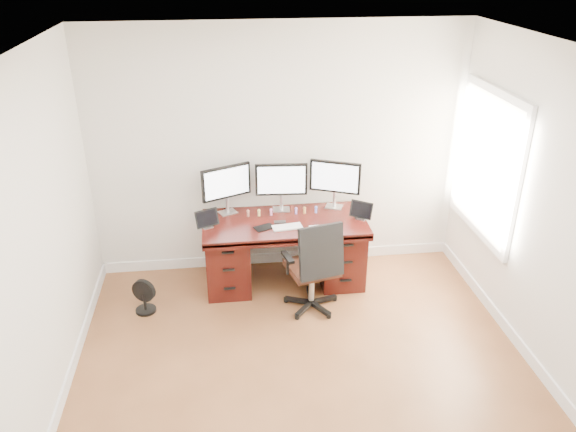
{
  "coord_description": "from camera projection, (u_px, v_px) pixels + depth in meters",
  "views": [
    {
      "loc": [
        -0.62,
        -3.4,
        3.35
      ],
      "look_at": [
        0.0,
        1.5,
        0.95
      ],
      "focal_mm": 35.0,
      "sensor_mm": 36.0,
      "label": 1
    }
  ],
  "objects": [
    {
      "name": "back_wall",
      "position": [
        279.0,
        152.0,
        5.98
      ],
      "size": [
        4.0,
        0.1,
        2.7
      ],
      "primitive_type": "cube",
      "color": "silver",
      "rests_on": "ground"
    },
    {
      "name": "figurine_yellow",
      "position": [
        259.0,
        212.0,
        5.93
      ],
      "size": [
        0.03,
        0.03,
        0.08
      ],
      "color": "#D9C363",
      "rests_on": "desk"
    },
    {
      "name": "monitor_right",
      "position": [
        335.0,
        179.0,
        6.0
      ],
      "size": [
        0.52,
        0.25,
        0.53
      ],
      "rotation": [
        0.0,
        0.0,
        -0.42
      ],
      "color": "silver",
      "rests_on": "desk"
    },
    {
      "name": "figurine_pink",
      "position": [
        271.0,
        212.0,
        5.94
      ],
      "size": [
        0.03,
        0.03,
        0.08
      ],
      "color": "pink",
      "rests_on": "desk"
    },
    {
      "name": "figurine_brown",
      "position": [
        248.0,
        213.0,
        5.91
      ],
      "size": [
        0.03,
        0.03,
        0.08
      ],
      "color": "brown",
      "rests_on": "desk"
    },
    {
      "name": "figurine_purple",
      "position": [
        296.0,
        210.0,
        5.97
      ],
      "size": [
        0.03,
        0.03,
        0.08
      ],
      "color": "#886BD0",
      "rests_on": "desk"
    },
    {
      "name": "right_wall",
      "position": [
        569.0,
        233.0,
        4.29
      ],
      "size": [
        0.1,
        4.5,
        2.7
      ],
      "color": "silver",
      "rests_on": "ground"
    },
    {
      "name": "trackpad",
      "position": [
        316.0,
        228.0,
        5.67
      ],
      "size": [
        0.13,
        0.13,
        0.01
      ],
      "primitive_type": "cube",
      "rotation": [
        0.0,
        0.0,
        0.03
      ],
      "color": "silver",
      "rests_on": "desk"
    },
    {
      "name": "ground",
      "position": [
        311.0,
        401.0,
        4.56
      ],
      "size": [
        4.5,
        4.5,
        0.0
      ],
      "primitive_type": "plane",
      "color": "brown",
      "rests_on": "ground"
    },
    {
      "name": "drawing_tablet",
      "position": [
        264.0,
        228.0,
        5.69
      ],
      "size": [
        0.23,
        0.19,
        0.01
      ],
      "primitive_type": "cube",
      "rotation": [
        0.0,
        0.0,
        0.41
      ],
      "color": "black",
      "rests_on": "desk"
    },
    {
      "name": "phone",
      "position": [
        280.0,
        222.0,
        5.8
      ],
      "size": [
        0.12,
        0.06,
        0.01
      ],
      "primitive_type": "cube",
      "rotation": [
        0.0,
        0.0,
        -0.03
      ],
      "color": "black",
      "rests_on": "desk"
    },
    {
      "name": "tablet_right",
      "position": [
        361.0,
        211.0,
        5.85
      ],
      "size": [
        0.24,
        0.19,
        0.19
      ],
      "rotation": [
        0.0,
        0.0,
        -0.6
      ],
      "color": "silver",
      "rests_on": "desk"
    },
    {
      "name": "desk",
      "position": [
        284.0,
        249.0,
        6.02
      ],
      "size": [
        1.7,
        0.8,
        0.75
      ],
      "color": "#3A0F0B",
      "rests_on": "ground"
    },
    {
      "name": "figurine_orange",
      "position": [
        304.0,
        210.0,
        5.98
      ],
      "size": [
        0.03,
        0.03,
        0.08
      ],
      "color": "#F2AA50",
      "rests_on": "desk"
    },
    {
      "name": "figurine_blue",
      "position": [
        316.0,
        209.0,
        6.0
      ],
      "size": [
        0.03,
        0.03,
        0.08
      ],
      "color": "#5D73F0",
      "rests_on": "desk"
    },
    {
      "name": "monitor_center",
      "position": [
        281.0,
        181.0,
        5.93
      ],
      "size": [
        0.55,
        0.15,
        0.53
      ],
      "rotation": [
        0.0,
        0.0,
        -0.07
      ],
      "color": "silver",
      "rests_on": "desk"
    },
    {
      "name": "keyboard",
      "position": [
        287.0,
        227.0,
        5.7
      ],
      "size": [
        0.32,
        0.17,
        0.01
      ],
      "primitive_type": "cube",
      "rotation": [
        0.0,
        0.0,
        0.13
      ],
      "color": "white",
      "rests_on": "desk"
    },
    {
      "name": "floor_fan",
      "position": [
        144.0,
        297.0,
        5.6
      ],
      "size": [
        0.24,
        0.21,
        0.35
      ],
      "rotation": [
        0.0,
        0.0,
        -0.43
      ],
      "color": "black",
      "rests_on": "ground"
    },
    {
      "name": "monitor_left",
      "position": [
        226.0,
        184.0,
        5.87
      ],
      "size": [
        0.52,
        0.26,
        0.53
      ],
      "rotation": [
        0.0,
        0.0,
        0.43
      ],
      "color": "silver",
      "rests_on": "desk"
    },
    {
      "name": "tablet_left",
      "position": [
        207.0,
        220.0,
        5.67
      ],
      "size": [
        0.25,
        0.16,
        0.19
      ],
      "rotation": [
        0.0,
        0.0,
        0.41
      ],
      "color": "silver",
      "rests_on": "desk"
    },
    {
      "name": "office_chair",
      "position": [
        314.0,
        281.0,
        5.57
      ],
      "size": [
        0.65,
        0.65,
        1.01
      ],
      "rotation": [
        0.0,
        0.0,
        0.24
      ],
      "color": "black",
      "rests_on": "ground"
    }
  ]
}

